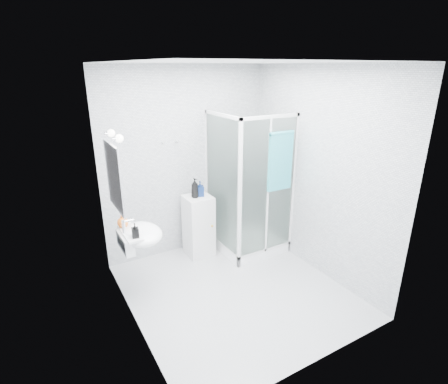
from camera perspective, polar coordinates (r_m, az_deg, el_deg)
room at (r=3.80m, az=1.99°, el=0.45°), size 2.40×2.60×2.60m
shower_enclosure at (r=5.06m, az=3.72°, el=-4.91°), size 0.90×0.95×2.00m
wall_basin at (r=4.01m, az=-13.74°, el=-6.86°), size 0.46×0.56×0.35m
mirror at (r=3.71m, az=-17.54°, el=2.29°), size 0.02×0.60×0.70m
vanity_lights at (r=3.63m, az=-17.46°, el=8.75°), size 0.10×0.40×0.08m
wall_hooks at (r=4.70m, az=-8.83°, el=8.04°), size 0.23×0.06×0.03m
storage_cabinet at (r=4.97m, az=-4.16°, el=-5.50°), size 0.36×0.39×0.88m
hand_towel at (r=4.55m, az=9.19°, el=5.21°), size 0.36×0.05×0.77m
shampoo_bottle_a at (r=4.73m, az=-4.79°, el=0.65°), size 0.12×0.12×0.27m
shampoo_bottle_b at (r=4.79m, az=-3.92°, el=0.54°), size 0.12×0.12×0.21m
soap_dispenser_orange at (r=4.07m, az=-16.23°, el=-4.47°), size 0.15×0.15×0.16m
soap_dispenser_black at (r=3.79m, az=-14.32°, el=-6.12°), size 0.08×0.09×0.16m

